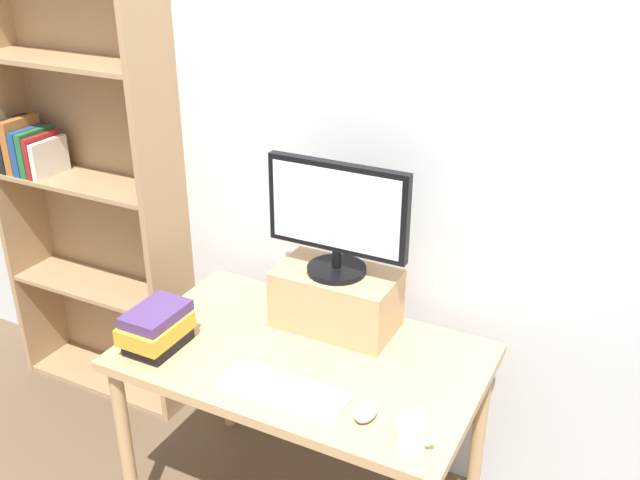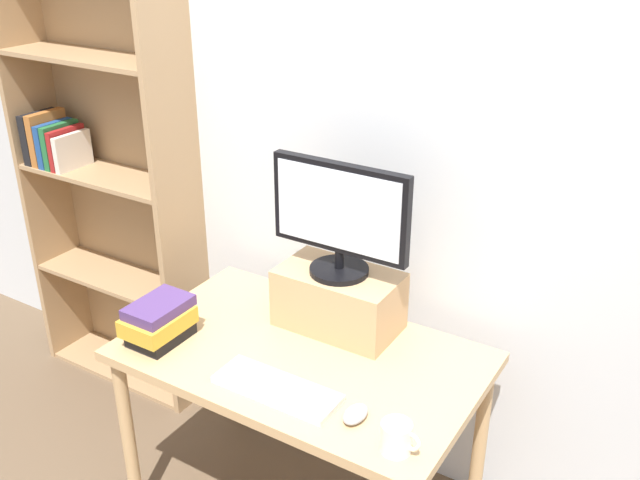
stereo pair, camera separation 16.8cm
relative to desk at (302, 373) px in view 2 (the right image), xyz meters
name	(u,v)px [view 2 (the right image)]	position (x,y,z in m)	size (l,w,h in m)	color
back_wall	(377,158)	(0.00, 0.52, 0.64)	(7.00, 0.08, 2.60)	silver
desk	(302,373)	(0.00, 0.00, 0.00)	(1.22, 0.74, 0.75)	tan
bookshelf_unit	(106,171)	(-1.29, 0.37, 0.39)	(0.89, 0.28, 2.08)	tan
riser_box	(339,300)	(0.02, 0.21, 0.19)	(0.43, 0.25, 0.22)	tan
computer_monitor	(340,216)	(0.02, 0.21, 0.52)	(0.51, 0.21, 0.40)	black
keyboard	(277,388)	(0.05, -0.22, 0.10)	(0.41, 0.15, 0.02)	silver
computer_mouse	(355,414)	(0.33, -0.21, 0.10)	(0.06, 0.10, 0.04)	#99999E
book_stack	(159,321)	(-0.46, -0.20, 0.16)	(0.17, 0.24, 0.15)	black
coffee_mug	(397,437)	(0.49, -0.27, 0.13)	(0.12, 0.09, 0.09)	white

